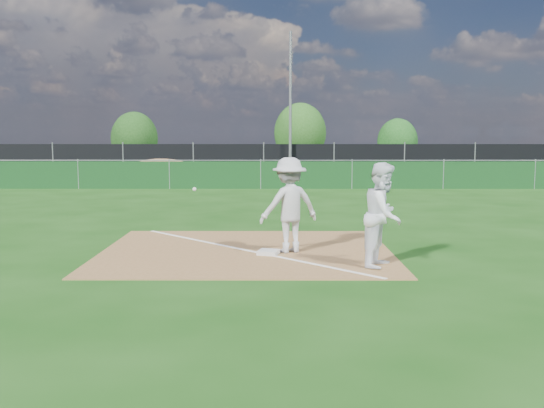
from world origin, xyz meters
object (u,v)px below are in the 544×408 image
at_px(car_left, 179,158).
at_px(car_mid, 245,159).
at_px(light_pole, 290,105).
at_px(car_right, 341,160).
at_px(tree_right, 397,141).
at_px(play_at_first, 289,205).
at_px(tree_mid, 300,133).
at_px(first_base, 268,252).
at_px(tree_left, 134,138).
at_px(runner, 383,215).

relative_size(car_left, car_mid, 0.99).
distance_m(light_pole, car_right, 6.39).
bearing_deg(car_left, tree_right, -97.63).
xyz_separation_m(play_at_first, tree_mid, (1.70, 34.09, 1.42)).
distance_m(car_right, tree_mid, 8.39).
bearing_deg(car_mid, play_at_first, -178.44).
distance_m(first_base, car_right, 26.79).
relative_size(car_left, tree_mid, 0.97).
bearing_deg(tree_left, runner, -69.74).
relative_size(first_base, tree_right, 0.11).
height_order(car_left, car_right, car_left).
height_order(play_at_first, car_left, play_at_first).
bearing_deg(car_mid, tree_left, 55.08).
bearing_deg(car_right, tree_right, -33.79).
distance_m(runner, car_left, 30.08).
bearing_deg(tree_mid, runner, -89.99).
xyz_separation_m(light_pole, car_mid, (-2.77, 4.34, -3.23)).
bearing_deg(tree_left, first_base, -72.59).
bearing_deg(tree_mid, first_base, -93.54).
xyz_separation_m(first_base, car_left, (-6.16, 27.89, 0.72)).
bearing_deg(play_at_first, runner, -36.63).
xyz_separation_m(car_left, tree_mid, (8.28, 6.44, 1.63)).
bearing_deg(tree_left, car_mid, -31.78).
relative_size(light_pole, car_right, 1.67).
bearing_deg(tree_left, light_pole, -40.70).
height_order(tree_left, tree_mid, tree_mid).
bearing_deg(first_base, runner, -25.82).
distance_m(first_base, runner, 2.53).
bearing_deg(tree_right, car_mid, -150.65).
distance_m(first_base, tree_mid, 34.47).
xyz_separation_m(car_mid, tree_left, (-8.14, 5.04, 1.25)).
height_order(first_base, car_mid, car_mid).
bearing_deg(first_base, car_mid, 93.74).
height_order(runner, car_right, runner).
distance_m(tree_left, tree_right, 19.09).
xyz_separation_m(light_pole, runner, (1.09, -23.12, -3.03)).
distance_m(runner, tree_left, 34.65).
xyz_separation_m(first_base, tree_right, (9.19, 32.56, 1.72)).
distance_m(car_right, tree_left, 15.16).
bearing_deg(tree_right, first_base, -105.76).
height_order(play_at_first, tree_mid, tree_mid).
height_order(play_at_first, car_mid, play_at_first).
xyz_separation_m(light_pole, first_base, (-1.04, -22.09, -3.94)).
xyz_separation_m(light_pole, car_left, (-7.19, 5.80, -3.22)).
bearing_deg(light_pole, tree_right, 52.11).
relative_size(first_base, car_left, 0.09).
height_order(light_pole, tree_left, light_pole).
bearing_deg(tree_right, car_right, -128.11).
height_order(first_base, tree_left, tree_left).
relative_size(play_at_first, car_right, 0.55).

